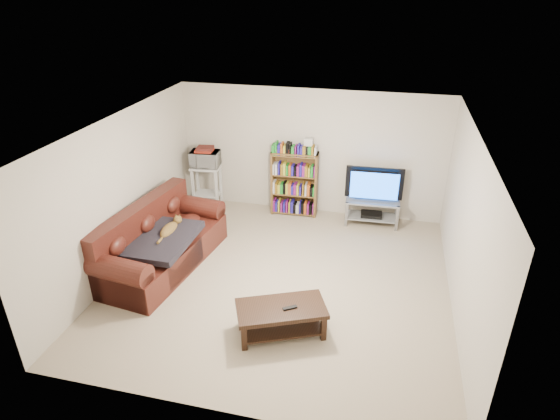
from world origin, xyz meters
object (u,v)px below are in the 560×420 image
(coffee_table, at_px, (281,315))
(bookshelf, at_px, (294,183))
(sofa, at_px, (159,245))
(tv_stand, at_px, (372,208))

(coffee_table, distance_m, bookshelf, 3.46)
(sofa, relative_size, tv_stand, 2.49)
(coffee_table, xyz_separation_m, tv_stand, (0.95, 3.32, 0.04))
(sofa, distance_m, tv_stand, 3.90)
(sofa, bearing_deg, coffee_table, -18.65)
(bookshelf, bearing_deg, coffee_table, -82.90)
(sofa, xyz_separation_m, tv_stand, (3.22, 2.19, -0.02))
(coffee_table, relative_size, bookshelf, 1.00)
(tv_stand, distance_m, bookshelf, 1.53)
(coffee_table, xyz_separation_m, bookshelf, (-0.54, 3.40, 0.37))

